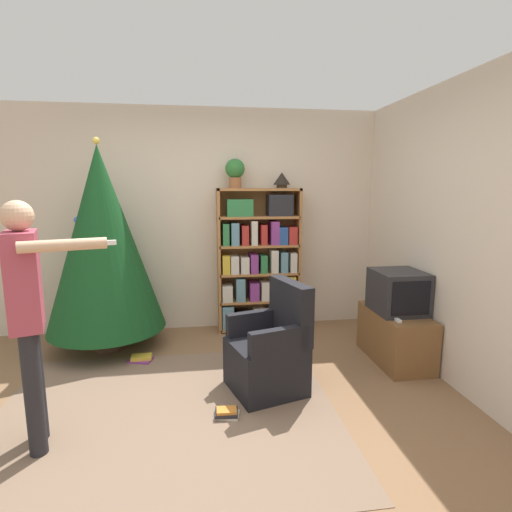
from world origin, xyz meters
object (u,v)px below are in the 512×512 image
at_px(armchair, 270,353).
at_px(standing_person, 28,306).
at_px(television, 398,292).
at_px(bookshelf, 259,262).
at_px(potted_plant, 235,171).
at_px(christmas_tree, 103,240).
at_px(table_lamp, 282,179).

height_order(armchair, standing_person, standing_person).
xyz_separation_m(television, armchair, (-1.32, -0.38, -0.38)).
distance_m(bookshelf, potted_plant, 1.09).
bearing_deg(standing_person, armchair, 90.75).
distance_m(bookshelf, standing_person, 2.67).
height_order(standing_person, potted_plant, potted_plant).
bearing_deg(bookshelf, standing_person, -131.39).
relative_size(christmas_tree, potted_plant, 6.64).
xyz_separation_m(armchair, standing_person, (-1.64, -0.53, 0.64)).
bearing_deg(table_lamp, potted_plant, 180.00).
height_order(television, table_lamp, table_lamp).
distance_m(television, potted_plant, 2.17).
relative_size(christmas_tree, armchair, 2.37).
distance_m(bookshelf, christmas_tree, 1.74).
relative_size(armchair, standing_person, 0.57).
relative_size(standing_person, table_lamp, 8.10).
distance_m(christmas_tree, standing_person, 1.67).
bearing_deg(table_lamp, armchair, -104.85).
distance_m(television, armchair, 1.42).
bearing_deg(television, christmas_tree, 165.45).
bearing_deg(christmas_tree, standing_person, -93.03).
xyz_separation_m(television, potted_plant, (-1.47, 1.09, 1.17)).
distance_m(potted_plant, table_lamp, 0.55).
relative_size(television, table_lamp, 2.45).
relative_size(christmas_tree, standing_person, 1.35).
distance_m(standing_person, table_lamp, 2.97).
bearing_deg(armchair, table_lamp, 148.86).
xyz_separation_m(television, table_lamp, (-0.93, 1.09, 1.08)).
distance_m(christmas_tree, armchair, 2.10).
bearing_deg(armchair, potted_plant, 169.52).
relative_size(bookshelf, armchair, 1.83).
xyz_separation_m(bookshelf, christmas_tree, (-1.68, -0.34, 0.34)).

